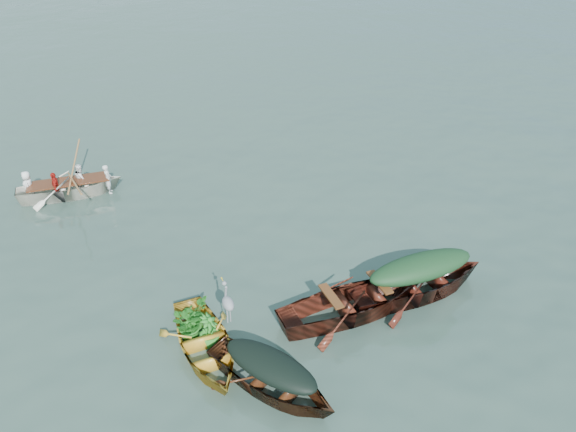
% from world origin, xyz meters
% --- Properties ---
extents(ground, '(140.00, 140.00, 0.00)m').
position_xyz_m(ground, '(0.00, 0.00, 0.00)').
color(ground, '#395046').
rests_on(ground, ground).
extents(yellow_dinghy, '(1.53, 3.44, 0.94)m').
position_xyz_m(yellow_dinghy, '(-3.56, 0.30, 0.00)').
color(yellow_dinghy, orange).
rests_on(yellow_dinghy, ground).
extents(dark_covered_boat, '(3.02, 3.81, 0.90)m').
position_xyz_m(dark_covered_boat, '(-2.68, -1.02, 0.00)').
color(dark_covered_boat, '#462910').
rests_on(dark_covered_boat, ground).
extents(green_tarp_boat, '(4.67, 1.46, 1.11)m').
position_xyz_m(green_tarp_boat, '(1.34, 0.17, 0.00)').
color(green_tarp_boat, '#4A1B11').
rests_on(green_tarp_boat, ground).
extents(open_wooden_boat, '(4.81, 1.51, 1.15)m').
position_xyz_m(open_wooden_boat, '(-0.28, 0.17, 0.00)').
color(open_wooden_boat, '#5F2417').
rests_on(open_wooden_boat, ground).
extents(rowed_boat, '(4.21, 1.57, 0.97)m').
position_xyz_m(rowed_boat, '(-5.45, 7.95, 0.00)').
color(rowed_boat, white).
rests_on(rowed_boat, ground).
extents(dark_tarp_cover, '(1.66, 2.09, 0.40)m').
position_xyz_m(dark_tarp_cover, '(-2.68, -1.02, 0.65)').
color(dark_tarp_cover, black).
rests_on(dark_tarp_cover, dark_covered_boat).
extents(green_tarp_cover, '(2.57, 0.80, 0.52)m').
position_xyz_m(green_tarp_cover, '(1.34, 0.17, 0.81)').
color(green_tarp_cover, '#183A1C').
rests_on(green_tarp_cover, green_tarp_boat).
extents(thwart_benches, '(2.41, 0.90, 0.04)m').
position_xyz_m(thwart_benches, '(-0.28, 0.17, 0.60)').
color(thwart_benches, '#552D13').
rests_on(thwart_benches, open_wooden_boat).
extents(heron, '(0.29, 0.40, 0.92)m').
position_xyz_m(heron, '(-3.01, 0.36, 0.93)').
color(heron, '#909398').
rests_on(heron, yellow_dinghy).
extents(dinghy_weeds, '(0.71, 0.91, 0.60)m').
position_xyz_m(dinghy_weeds, '(-3.54, 0.85, 0.77)').
color(dinghy_weeds, '#24741E').
rests_on(dinghy_weeds, yellow_dinghy).
extents(rowers, '(2.97, 1.35, 0.76)m').
position_xyz_m(rowers, '(-5.45, 7.95, 0.87)').
color(rowers, silver).
rests_on(rowers, rowed_boat).
extents(oars, '(0.81, 2.64, 0.06)m').
position_xyz_m(oars, '(-5.45, 7.95, 0.52)').
color(oars, '#9F6D3C').
rests_on(oars, rowed_boat).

